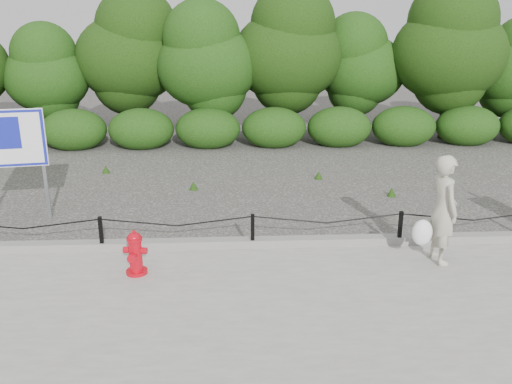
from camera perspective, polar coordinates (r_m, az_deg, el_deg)
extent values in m
plane|color=#2D2B28|center=(9.21, -0.35, -6.32)|extent=(90.00, 90.00, 0.00)
cube|color=gray|center=(7.41, 0.35, -12.43)|extent=(14.00, 4.00, 0.08)
cube|color=slate|center=(9.19, -0.37, -5.34)|extent=(14.00, 0.22, 0.14)
cube|color=black|center=(9.30, -15.99, -4.27)|extent=(0.06, 0.06, 0.60)
cube|color=black|center=(9.06, -0.36, -4.13)|extent=(0.06, 0.06, 0.60)
cube|color=black|center=(9.49, 14.93, -3.70)|extent=(0.06, 0.06, 0.60)
cylinder|color=black|center=(9.58, -23.40, -3.00)|extent=(2.50, 0.02, 0.02)
cylinder|color=black|center=(9.01, -8.34, -2.95)|extent=(2.50, 0.02, 0.02)
cylinder|color=black|center=(9.11, 7.52, -2.66)|extent=(2.50, 0.02, 0.02)
cylinder|color=black|center=(9.87, 21.97, -2.23)|extent=(2.50, 0.02, 0.02)
cylinder|color=black|center=(18.50, -20.79, 7.86)|extent=(0.18, 0.18, 1.77)
ellipsoid|color=#2D5413|center=(18.34, -21.23, 11.67)|extent=(2.63, 2.27, 2.84)
cylinder|color=black|center=(18.24, -12.93, 9.25)|extent=(0.18, 0.18, 2.28)
ellipsoid|color=#2D5413|center=(18.08, -13.29, 14.25)|extent=(3.37, 2.92, 3.65)
cylinder|color=black|center=(17.21, -5.03, 8.82)|extent=(0.18, 0.18, 2.10)
ellipsoid|color=#2D5413|center=(17.04, -5.17, 13.70)|extent=(3.11, 2.69, 3.36)
cylinder|color=black|center=(17.67, 3.24, 9.50)|extent=(0.18, 0.18, 2.35)
ellipsoid|color=#2D5413|center=(17.50, 3.34, 14.82)|extent=(3.47, 3.00, 3.75)
cylinder|color=black|center=(18.52, 10.91, 8.93)|extent=(0.18, 0.18, 1.91)
ellipsoid|color=#2D5413|center=(18.37, 11.16, 13.05)|extent=(2.83, 2.45, 3.06)
cylinder|color=black|center=(18.50, 19.18, 9.04)|extent=(0.18, 0.18, 2.42)
ellipsoid|color=#2D5413|center=(18.33, 19.73, 14.26)|extent=(3.58, 3.09, 3.87)
cylinder|color=black|center=(19.85, 24.90, 8.12)|extent=(0.18, 0.18, 1.87)
cylinder|color=#B90614|center=(8.50, -12.43, -8.17)|extent=(0.37, 0.37, 0.05)
cylinder|color=#B90614|center=(8.38, -12.56, -6.51)|extent=(0.23, 0.23, 0.49)
cylinder|color=#B90614|center=(8.28, -12.68, -4.86)|extent=(0.27, 0.27, 0.05)
ellipsoid|color=#B90614|center=(8.27, -12.69, -4.69)|extent=(0.24, 0.24, 0.16)
cylinder|color=#B90614|center=(8.24, -12.73, -4.14)|extent=(0.06, 0.06, 0.05)
cylinder|color=#B90614|center=(8.39, -13.47, -5.94)|extent=(0.11, 0.11, 0.10)
cylinder|color=#B90614|center=(8.31, -11.71, -6.07)|extent=(0.11, 0.11, 0.10)
cylinder|color=#B90614|center=(8.25, -12.89, -6.75)|extent=(0.15, 0.13, 0.14)
cylinder|color=slate|center=(8.30, -12.85, -7.13)|extent=(0.01, 0.05, 0.11)
imported|color=#AAA891|center=(8.87, 19.09, -1.74)|extent=(0.50, 0.69, 1.73)
ellipsoid|color=white|center=(8.72, 17.09, -4.10)|extent=(0.31, 0.24, 0.42)
cube|color=slate|center=(11.13, -21.44, 2.70)|extent=(0.07, 0.07, 2.18)
cube|color=white|center=(11.08, -24.72, 5.13)|extent=(1.35, 0.26, 1.09)
cube|color=#151E9C|center=(11.06, -24.74, 5.10)|extent=(1.32, 0.21, 1.06)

